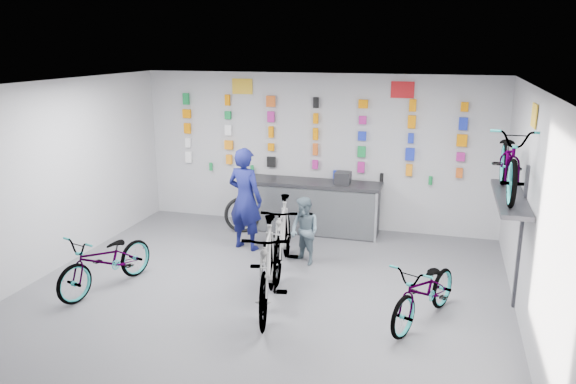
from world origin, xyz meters
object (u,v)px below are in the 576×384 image
(counter, at_px, (310,207))
(bike_left, at_px, (106,260))
(customer, at_px, (304,231))
(bike_service, at_px, (282,236))
(bike_right, at_px, (425,291))
(bike_center, at_px, (268,267))
(clerk, at_px, (245,199))

(counter, relative_size, bike_left, 1.57)
(customer, bearing_deg, bike_service, -89.67)
(counter, height_order, bike_left, counter)
(counter, bearing_deg, customer, -79.56)
(counter, distance_m, bike_left, 4.07)
(bike_service, bearing_deg, bike_right, -36.45)
(bike_left, relative_size, bike_right, 1.03)
(bike_left, height_order, bike_center, bike_center)
(counter, xyz_separation_m, bike_service, (0.03, -2.00, 0.10))
(customer, bearing_deg, bike_center, -58.61)
(bike_left, relative_size, customer, 1.53)
(bike_center, xyz_separation_m, bike_right, (2.08, 0.18, -0.18))
(bike_center, height_order, bike_service, bike_center)
(bike_left, height_order, bike_right, bike_left)
(counter, xyz_separation_m, bike_left, (-2.26, -3.38, -0.04))
(bike_service, xyz_separation_m, customer, (0.26, 0.39, -0.02))
(bike_service, bearing_deg, bike_left, -158.46)
(customer, bearing_deg, bike_left, -111.32)
(bike_left, height_order, bike_service, bike_service)
(clerk, xyz_separation_m, customer, (1.18, -0.41, -0.35))
(bike_left, xyz_separation_m, bike_service, (2.29, 1.38, 0.14))
(clerk, bearing_deg, counter, -111.94)
(bike_left, bearing_deg, clerk, 73.42)
(customer, bearing_deg, counter, 134.34)
(bike_center, relative_size, customer, 1.81)
(bike_right, height_order, customer, customer)
(bike_right, xyz_separation_m, bike_service, (-2.27, 1.15, 0.15))
(bike_center, bearing_deg, clerk, 104.51)
(bike_right, bearing_deg, clerk, 172.20)
(bike_right, distance_m, bike_service, 2.55)
(bike_center, height_order, clerk, clerk)
(bike_center, distance_m, bike_service, 1.35)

